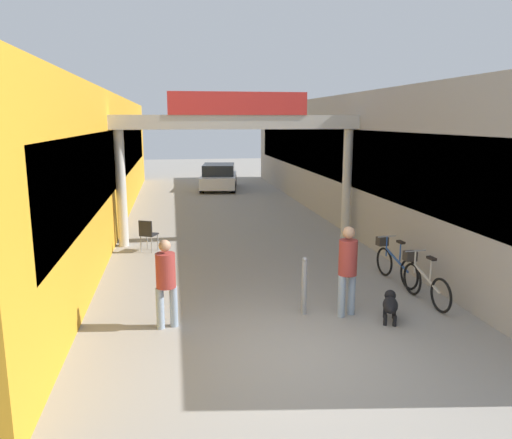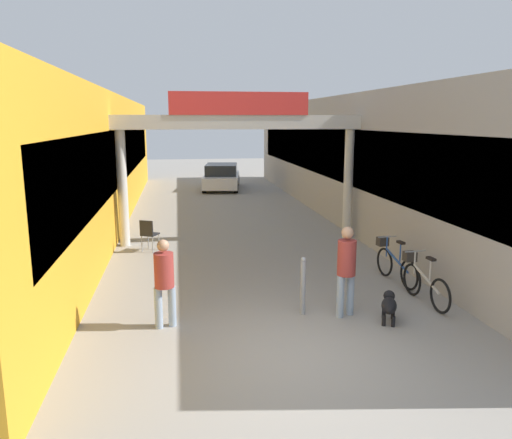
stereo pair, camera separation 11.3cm
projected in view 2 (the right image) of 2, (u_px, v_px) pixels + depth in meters
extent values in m
plane|color=gray|center=(299.00, 355.00, 7.74)|extent=(80.00, 80.00, 0.00)
cube|color=gold|center=(80.00, 161.00, 17.19)|extent=(3.00, 26.00, 4.40)
cube|color=black|center=(124.00, 154.00, 17.37)|extent=(0.04, 23.40, 1.76)
cube|color=#9E9993|center=(362.00, 157.00, 18.74)|extent=(3.00, 26.00, 4.40)
cube|color=black|center=(324.00, 152.00, 18.47)|extent=(0.04, 23.40, 1.76)
cylinder|color=beige|center=(122.00, 189.00, 14.18)|extent=(0.28, 0.28, 3.33)
cylinder|color=beige|center=(348.00, 184.00, 15.20)|extent=(0.28, 0.28, 3.33)
cube|color=beige|center=(239.00, 122.00, 14.33)|extent=(7.40, 0.44, 0.40)
cube|color=red|center=(240.00, 103.00, 14.03)|extent=(3.96, 0.10, 0.64)
cylinder|color=#8C9EB2|center=(340.00, 297.00, 9.18)|extent=(0.18, 0.18, 0.79)
cylinder|color=#8C9EB2|center=(350.00, 294.00, 9.30)|extent=(0.18, 0.18, 0.79)
cylinder|color=#99332D|center=(347.00, 258.00, 9.10)|extent=(0.44, 0.44, 0.65)
sphere|color=tan|center=(348.00, 233.00, 9.01)|extent=(0.29, 0.29, 0.22)
cylinder|color=#8C9EB2|center=(159.00, 308.00, 8.70)|extent=(0.17, 0.17, 0.74)
cylinder|color=#8C9EB2|center=(172.00, 306.00, 8.79)|extent=(0.17, 0.17, 0.74)
cylinder|color=#99332D|center=(164.00, 270.00, 8.61)|extent=(0.41, 0.41, 0.61)
sphere|color=tan|center=(163.00, 246.00, 8.52)|extent=(0.25, 0.25, 0.21)
ellipsoid|color=black|center=(389.00, 306.00, 8.95)|extent=(0.49, 0.67, 0.25)
sphere|color=black|center=(389.00, 296.00, 9.20)|extent=(0.27, 0.27, 0.21)
sphere|color=white|center=(389.00, 303.00, 9.13)|extent=(0.19, 0.19, 0.15)
cylinder|color=black|center=(384.00, 313.00, 9.19)|extent=(0.09, 0.09, 0.20)
cylinder|color=black|center=(393.00, 314.00, 9.15)|extent=(0.09, 0.09, 0.20)
cylinder|color=black|center=(384.00, 321.00, 8.84)|extent=(0.09, 0.09, 0.20)
cylinder|color=black|center=(393.00, 321.00, 8.80)|extent=(0.09, 0.09, 0.20)
torus|color=black|center=(412.00, 279.00, 10.36)|extent=(0.10, 0.67, 0.67)
torus|color=black|center=(440.00, 296.00, 9.39)|extent=(0.10, 0.67, 0.67)
cube|color=beige|center=(426.00, 279.00, 9.84)|extent=(0.10, 0.94, 0.34)
cylinder|color=beige|center=(430.00, 270.00, 9.68)|extent=(0.03, 0.03, 0.42)
cube|color=black|center=(431.00, 259.00, 9.64)|extent=(0.12, 0.23, 0.05)
cylinder|color=beige|center=(415.00, 263.00, 10.23)|extent=(0.03, 0.03, 0.46)
cylinder|color=gray|center=(415.00, 251.00, 10.18)|extent=(0.46, 0.06, 0.03)
cube|color=#332D28|center=(410.00, 256.00, 10.41)|extent=(0.25, 0.22, 0.20)
torus|color=black|center=(385.00, 262.00, 11.63)|extent=(0.13, 0.67, 0.67)
torus|color=black|center=(409.00, 275.00, 10.67)|extent=(0.13, 0.67, 0.67)
cube|color=#234C9E|center=(397.00, 260.00, 11.12)|extent=(0.15, 0.94, 0.34)
cylinder|color=#234C9E|center=(400.00, 252.00, 10.96)|extent=(0.04, 0.04, 0.42)
cube|color=black|center=(401.00, 242.00, 10.92)|extent=(0.13, 0.23, 0.05)
cylinder|color=#234C9E|center=(387.00, 247.00, 11.50)|extent=(0.04, 0.04, 0.46)
cylinder|color=gray|center=(387.00, 237.00, 11.46)|extent=(0.46, 0.08, 0.03)
cube|color=#332D28|center=(383.00, 241.00, 11.68)|extent=(0.26, 0.23, 0.20)
cylinder|color=gray|center=(303.00, 288.00, 9.30)|extent=(0.10, 0.10, 1.03)
sphere|color=gray|center=(303.00, 260.00, 9.19)|extent=(0.10, 0.10, 0.10)
cylinder|color=gray|center=(148.00, 241.00, 14.12)|extent=(0.04, 0.04, 0.45)
cylinder|color=gray|center=(159.00, 242.00, 14.01)|extent=(0.04, 0.04, 0.45)
cylinder|color=gray|center=(142.00, 244.00, 13.80)|extent=(0.04, 0.04, 0.45)
cylinder|color=gray|center=(153.00, 245.00, 13.69)|extent=(0.04, 0.04, 0.45)
cube|color=black|center=(150.00, 234.00, 13.86)|extent=(0.54, 0.54, 0.04)
cube|color=black|center=(146.00, 228.00, 13.65)|extent=(0.37, 0.22, 0.40)
cube|color=silver|center=(222.00, 180.00, 26.25)|extent=(2.30, 4.21, 0.60)
cube|color=#1E2328|center=(221.00, 169.00, 25.99)|extent=(1.87, 2.40, 0.55)
cylinder|color=black|center=(209.00, 180.00, 27.70)|extent=(0.28, 0.62, 0.60)
cylinder|color=black|center=(237.00, 180.00, 27.72)|extent=(0.28, 0.62, 0.60)
cylinder|color=black|center=(204.00, 187.00, 24.85)|extent=(0.28, 0.62, 0.60)
cylinder|color=black|center=(236.00, 187.00, 24.87)|extent=(0.28, 0.62, 0.60)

